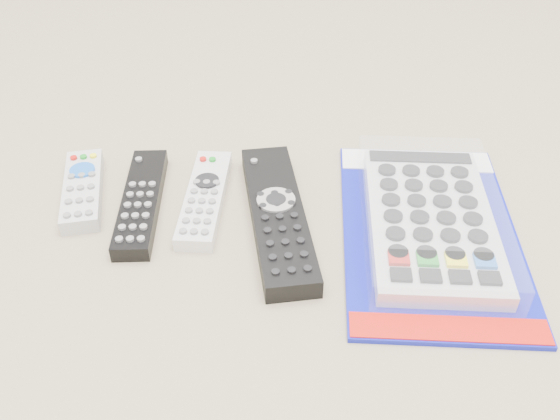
{
  "coord_description": "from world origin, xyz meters",
  "views": [
    {
      "loc": [
        0.01,
        -0.59,
        0.49
      ],
      "look_at": [
        0.01,
        -0.02,
        0.01
      ],
      "focal_mm": 40.0,
      "sensor_mm": 36.0,
      "label": 1
    }
  ],
  "objects_px": {
    "remote_silver_dvd": "(205,198)",
    "remote_large_black": "(278,216)",
    "remote_small_grey": "(83,189)",
    "jumbo_remote_packaged": "(431,219)",
    "remote_slim_black": "(141,202)"
  },
  "relations": [
    {
      "from": "remote_small_grey",
      "to": "remote_large_black",
      "type": "height_order",
      "value": "remote_large_black"
    },
    {
      "from": "remote_silver_dvd",
      "to": "jumbo_remote_packaged",
      "type": "xyz_separation_m",
      "value": [
        0.27,
        -0.05,
        0.01
      ]
    },
    {
      "from": "remote_silver_dvd",
      "to": "jumbo_remote_packaged",
      "type": "height_order",
      "value": "jumbo_remote_packaged"
    },
    {
      "from": "remote_small_grey",
      "to": "remote_slim_black",
      "type": "xyz_separation_m",
      "value": [
        0.08,
        -0.02,
        -0.0
      ]
    },
    {
      "from": "remote_small_grey",
      "to": "remote_slim_black",
      "type": "distance_m",
      "value": 0.08
    },
    {
      "from": "remote_small_grey",
      "to": "remote_large_black",
      "type": "relative_size",
      "value": 0.6
    },
    {
      "from": "remote_small_grey",
      "to": "remote_silver_dvd",
      "type": "height_order",
      "value": "remote_small_grey"
    },
    {
      "from": "remote_slim_black",
      "to": "jumbo_remote_packaged",
      "type": "bearing_deg",
      "value": -9.1
    },
    {
      "from": "remote_slim_black",
      "to": "remote_silver_dvd",
      "type": "xyz_separation_m",
      "value": [
        0.08,
        0.01,
        -0.0
      ]
    },
    {
      "from": "remote_silver_dvd",
      "to": "remote_large_black",
      "type": "height_order",
      "value": "remote_large_black"
    },
    {
      "from": "remote_small_grey",
      "to": "remote_silver_dvd",
      "type": "relative_size",
      "value": 0.86
    },
    {
      "from": "remote_small_grey",
      "to": "remote_large_black",
      "type": "distance_m",
      "value": 0.25
    },
    {
      "from": "remote_large_black",
      "to": "jumbo_remote_packaged",
      "type": "bearing_deg",
      "value": -12.32
    },
    {
      "from": "remote_silver_dvd",
      "to": "jumbo_remote_packaged",
      "type": "bearing_deg",
      "value": -7.17
    },
    {
      "from": "remote_large_black",
      "to": "jumbo_remote_packaged",
      "type": "xyz_separation_m",
      "value": [
        0.18,
        -0.01,
        0.01
      ]
    }
  ]
}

